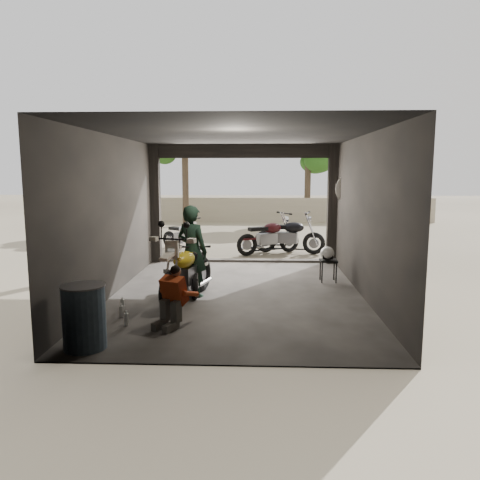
# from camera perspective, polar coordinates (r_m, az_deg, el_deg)

# --- Properties ---
(ground) EXTENTS (80.00, 80.00, 0.00)m
(ground) POSITION_cam_1_polar(r_m,az_deg,el_deg) (9.54, -0.34, -6.75)
(ground) COLOR #7A6D56
(ground) RESTS_ON ground
(garage) EXTENTS (7.00, 7.13, 3.20)m
(garage) POSITION_cam_1_polar(r_m,az_deg,el_deg) (9.83, -0.20, 1.30)
(garage) COLOR #2D2B28
(garage) RESTS_ON ground
(boundary_wall) EXTENTS (18.00, 0.30, 1.20)m
(boundary_wall) POSITION_cam_1_polar(r_m,az_deg,el_deg) (23.28, 1.30, 3.71)
(boundary_wall) COLOR gray
(boundary_wall) RESTS_ON ground
(tree_left) EXTENTS (2.20, 2.20, 5.60)m
(tree_left) POSITION_cam_1_polar(r_m,az_deg,el_deg) (22.02, -6.76, 12.21)
(tree_left) COLOR #382B1E
(tree_left) RESTS_ON ground
(tree_right) EXTENTS (2.20, 2.20, 5.00)m
(tree_right) POSITION_cam_1_polar(r_m,az_deg,el_deg) (23.35, 8.34, 10.91)
(tree_right) COLOR #382B1E
(tree_right) RESTS_ON ground
(main_bike) EXTENTS (1.31, 2.15, 1.33)m
(main_bike) POSITION_cam_1_polar(r_m,az_deg,el_deg) (9.04, -6.46, -3.31)
(main_bike) COLOR beige
(main_bike) RESTS_ON ground
(left_bike) EXTENTS (0.94, 1.64, 1.04)m
(left_bike) POSITION_cam_1_polar(r_m,az_deg,el_deg) (9.74, -5.87, -3.33)
(left_bike) COLOR black
(left_bike) RESTS_ON ground
(outside_bike_a) EXTENTS (1.63, 1.41, 1.04)m
(outside_bike_a) POSITION_cam_1_polar(r_m,az_deg,el_deg) (15.03, -7.00, 0.79)
(outside_bike_a) COLOR black
(outside_bike_a) RESTS_ON ground
(outside_bike_b) EXTENTS (1.99, 1.56, 1.25)m
(outside_bike_b) POSITION_cam_1_polar(r_m,az_deg,el_deg) (14.13, 3.52, 0.78)
(outside_bike_b) COLOR #380D10
(outside_bike_b) RESTS_ON ground
(outside_bike_c) EXTENTS (2.01, 1.17, 1.28)m
(outside_bike_c) POSITION_cam_1_polar(r_m,az_deg,el_deg) (14.30, 6.03, 0.89)
(outside_bike_c) COLOR black
(outside_bike_c) RESTS_ON ground
(rider) EXTENTS (0.80, 0.69, 1.84)m
(rider) POSITION_cam_1_polar(r_m,az_deg,el_deg) (9.30, -5.87, -1.39)
(rider) COLOR black
(rider) RESTS_ON ground
(mechanic) EXTENTS (0.71, 0.80, 0.96)m
(mechanic) POSITION_cam_1_polar(r_m,az_deg,el_deg) (7.57, -8.46, -7.10)
(mechanic) COLOR #B43E18
(mechanic) RESTS_ON ground
(stool) EXTENTS (0.38, 0.38, 0.52)m
(stool) POSITION_cam_1_polar(r_m,az_deg,el_deg) (10.72, 10.72, -2.76)
(stool) COLOR black
(stool) RESTS_ON ground
(helmet) EXTENTS (0.41, 0.42, 0.30)m
(helmet) POSITION_cam_1_polar(r_m,az_deg,el_deg) (10.68, 10.59, -1.58)
(helmet) COLOR silver
(helmet) RESTS_ON stool
(oil_drum) EXTENTS (0.65, 0.65, 0.92)m
(oil_drum) POSITION_cam_1_polar(r_m,az_deg,el_deg) (6.97, -18.47, -9.00)
(oil_drum) COLOR #374B5D
(oil_drum) RESTS_ON ground
(sign_post) EXTENTS (0.82, 0.08, 2.45)m
(sign_post) POSITION_cam_1_polar(r_m,az_deg,el_deg) (12.34, 13.37, 4.28)
(sign_post) COLOR black
(sign_post) RESTS_ON ground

